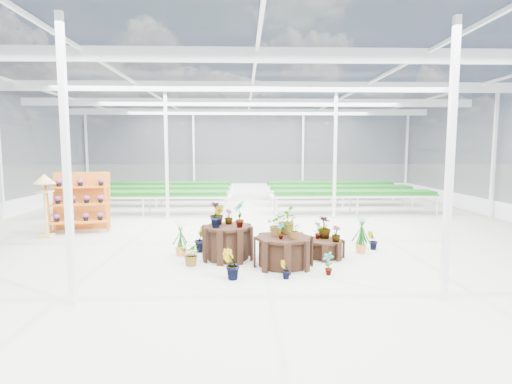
{
  "coord_description": "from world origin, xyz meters",
  "views": [
    {
      "loc": [
        -0.27,
        -10.23,
        2.45
      ],
      "look_at": [
        0.07,
        0.7,
        1.3
      ],
      "focal_mm": 28.0,
      "sensor_mm": 36.0,
      "label": 1
    }
  ],
  "objects_px": {
    "bird_table": "(45,206)",
    "plinth_tall": "(228,243)",
    "shelf_rack": "(80,202)",
    "plinth_low": "(324,248)",
    "plinth_mid": "(283,251)"
  },
  "relations": [
    {
      "from": "bird_table",
      "to": "plinth_tall",
      "type": "bearing_deg",
      "value": -38.74
    },
    {
      "from": "plinth_low",
      "to": "shelf_rack",
      "type": "distance_m",
      "value": 7.47
    },
    {
      "from": "bird_table",
      "to": "shelf_rack",
      "type": "bearing_deg",
      "value": 36.88
    },
    {
      "from": "shelf_rack",
      "to": "plinth_low",
      "type": "bearing_deg",
      "value": -36.03
    },
    {
      "from": "plinth_mid",
      "to": "plinth_low",
      "type": "bearing_deg",
      "value": 34.99
    },
    {
      "from": "plinth_mid",
      "to": "shelf_rack",
      "type": "height_order",
      "value": "shelf_rack"
    },
    {
      "from": "plinth_low",
      "to": "plinth_mid",
      "type": "bearing_deg",
      "value": -145.01
    },
    {
      "from": "plinth_tall",
      "to": "shelf_rack",
      "type": "bearing_deg",
      "value": 144.86
    },
    {
      "from": "plinth_mid",
      "to": "plinth_low",
      "type": "height_order",
      "value": "plinth_mid"
    },
    {
      "from": "plinth_tall",
      "to": "shelf_rack",
      "type": "xyz_separation_m",
      "value": [
        -4.55,
        3.21,
        0.51
      ]
    },
    {
      "from": "plinth_tall",
      "to": "plinth_low",
      "type": "height_order",
      "value": "plinth_tall"
    },
    {
      "from": "plinth_tall",
      "to": "plinth_mid",
      "type": "xyz_separation_m",
      "value": [
        1.2,
        -0.6,
        -0.06
      ]
    },
    {
      "from": "bird_table",
      "to": "plinth_mid",
      "type": "bearing_deg",
      "value": -39.03
    },
    {
      "from": "plinth_mid",
      "to": "shelf_rack",
      "type": "relative_size",
      "value": 0.68
    },
    {
      "from": "plinth_mid",
      "to": "shelf_rack",
      "type": "xyz_separation_m",
      "value": [
        -5.75,
        3.81,
        0.57
      ]
    }
  ]
}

